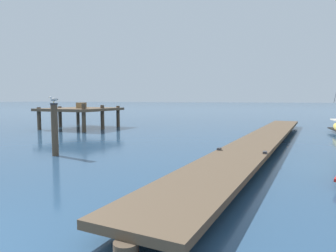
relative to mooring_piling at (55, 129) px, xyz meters
The scene contains 4 objects.
floating_dock 9.63m from the mooring_piling, 37.15° to the left, with size 3.86×23.95×0.53m.
pier_platform 11.72m from the mooring_piling, 122.69° to the left, with size 5.01×5.26×2.03m.
mooring_piling is the anchor object (origin of this frame).
perched_seagull 1.18m from the mooring_piling, 61.62° to the left, with size 0.25×0.35×0.26m.
Camera 1 is at (5.40, -1.82, 2.30)m, focal length 32.25 mm.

